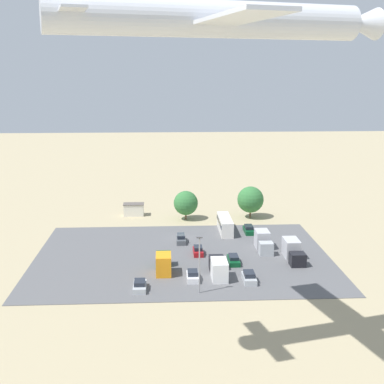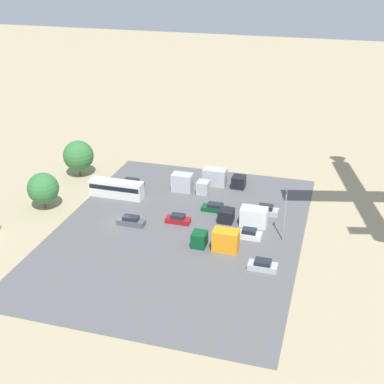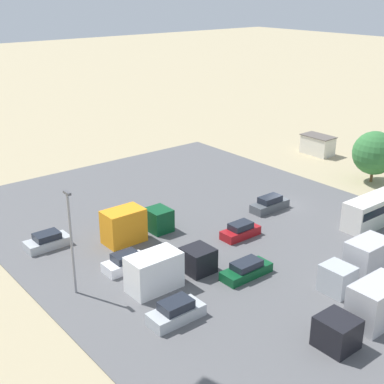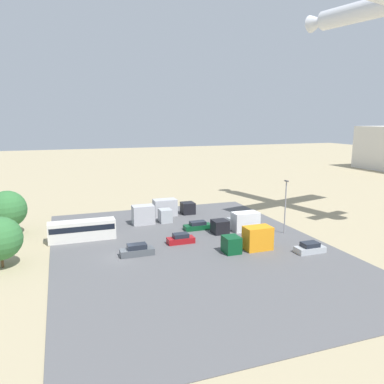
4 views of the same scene
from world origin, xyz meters
TOP-DOWN VIEW (x-y plane):
  - ground_plane at (0.00, 0.00)m, footprint 400.00×400.00m
  - parking_lot_surface at (0.00, 10.24)m, footprint 53.17×39.51m
  - shed_building at (10.35, -19.27)m, footprint 4.83×2.88m
  - bus at (-9.46, -4.76)m, footprint 2.48×10.12m
  - parked_car_0 at (-10.19, 22.85)m, footprint 1.95×4.37m
  - parked_car_1 at (-2.91, 9.22)m, footprint 1.76×4.12m
  - parked_car_2 at (-8.83, 14.19)m, footprint 1.83×4.77m
  - parked_car_3 at (7.09, 25.18)m, footprint 1.97×4.23m
  - parked_car_4 at (-14.36, -3.79)m, footprint 1.88×4.78m
  - parked_car_5 at (-0.00, 1.92)m, footprint 1.74×4.69m
  - parked_car_6 at (-1.25, 21.63)m, footprint 1.90×4.00m
  - parked_truck_0 at (-15.31, 7.32)m, footprint 2.49×7.08m
  - parked_truck_1 at (3.42, 17.67)m, footprint 2.50×7.23m
  - parked_truck_2 at (-5.55, 20.25)m, footprint 2.50×8.12m
  - parked_truck_3 at (-19.67, 12.75)m, footprint 2.60×8.17m
  - tree_near_shed at (-16.57, -15.85)m, footprint 6.05×6.05m
  - tree_apron_mid at (-1.69, -15.11)m, footprint 5.51×5.51m
  - light_pole_lot_centre at (-1.97, 26.90)m, footprint 0.90×0.28m
  - airplane at (-2.74, 47.43)m, footprint 34.98×29.11m

SIDE VIEW (x-z plane):
  - ground_plane at x=0.00m, z-range 0.00..0.00m
  - parking_lot_surface at x=0.00m, z-range 0.00..0.08m
  - parked_car_2 at x=-8.83m, z-range -0.04..1.38m
  - parked_car_3 at x=7.09m, z-range -0.04..1.44m
  - parked_car_1 at x=-2.91m, z-range -0.05..1.47m
  - parked_car_4 at x=-14.36m, z-range -0.05..1.51m
  - parked_car_6 at x=-1.25m, z-range -0.05..1.51m
  - parked_car_5 at x=0.00m, z-range -0.06..1.57m
  - parked_car_0 at x=-10.19m, z-range -0.06..1.59m
  - shed_building at x=10.35m, z-range 0.01..2.86m
  - parked_truck_2 at x=-5.55m, z-range -0.05..3.10m
  - parked_truck_3 at x=-19.67m, z-range -0.06..3.20m
  - parked_truck_1 at x=3.42m, z-range -0.06..3.31m
  - parked_truck_0 at x=-15.31m, z-range -0.06..3.32m
  - bus at x=-9.46m, z-range 0.20..3.29m
  - tree_apron_mid at x=-1.69m, z-range 0.54..7.15m
  - tree_near_shed at x=-16.57m, z-range 0.63..7.95m
  - light_pole_lot_centre at x=-1.97m, z-range 0.51..9.37m
  - airplane at x=-2.74m, z-range 33.55..42.00m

